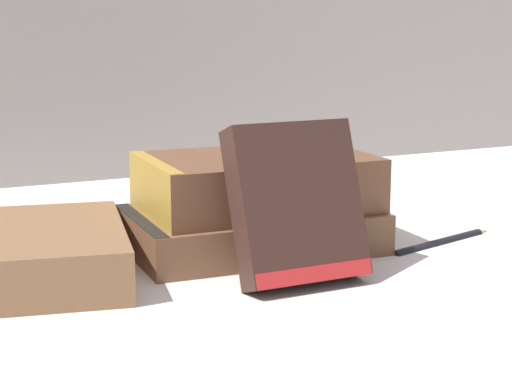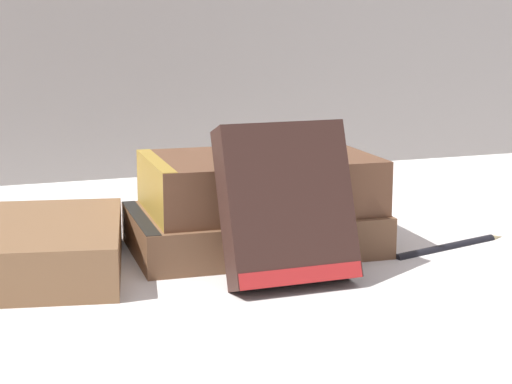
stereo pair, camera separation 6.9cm
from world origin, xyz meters
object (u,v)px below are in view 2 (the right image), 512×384
object	(u,v)px
pocket_watch	(314,150)
fountain_pen	(452,243)
book_flat_top	(253,183)
book_leaning_front	(287,211)
book_flat_bottom	(247,230)
reading_glasses	(151,216)

from	to	relation	value
pocket_watch	fountain_pen	xyz separation A→B (m)	(0.11, -0.05, -0.08)
book_flat_top	book_leaning_front	distance (m)	0.11
book_flat_bottom	fountain_pen	distance (m)	0.18
pocket_watch	fountain_pen	bearing A→B (deg)	-25.94
book_leaning_front	fountain_pen	size ratio (longest dim) A/B	0.93
reading_glasses	fountain_pen	bearing A→B (deg)	-54.82
book_flat_bottom	pocket_watch	xyz separation A→B (m)	(0.06, -0.00, 0.07)
reading_glasses	fountain_pen	world-z (taller)	fountain_pen
book_flat_bottom	pocket_watch	world-z (taller)	pocket_watch
reading_glasses	fountain_pen	xyz separation A→B (m)	(0.22, -0.20, 0.00)
book_leaning_front	book_flat_bottom	bearing A→B (deg)	87.06
book_flat_top	book_leaning_front	xyz separation A→B (m)	(-0.01, -0.10, -0.00)
reading_glasses	fountain_pen	distance (m)	0.30
book_flat_bottom	book_leaning_front	world-z (taller)	book_leaning_front
book_flat_top	fountain_pen	size ratio (longest dim) A/B	1.52
book_flat_top	pocket_watch	xyz separation A→B (m)	(0.05, -0.01, 0.03)
pocket_watch	book_flat_bottom	bearing A→B (deg)	176.69
book_leaning_front	fountain_pen	world-z (taller)	book_leaning_front
fountain_pen	pocket_watch	bearing A→B (deg)	139.72
book_flat_top	reading_glasses	size ratio (longest dim) A/B	1.70
book_leaning_front	book_flat_top	bearing A→B (deg)	83.53
reading_glasses	pocket_watch	bearing A→B (deg)	-65.61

